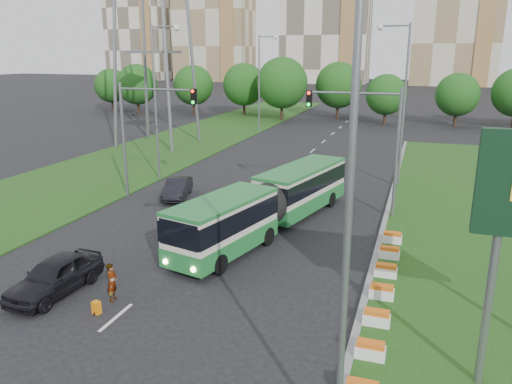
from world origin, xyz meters
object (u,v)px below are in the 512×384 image
(traffic_mast_median, at_px, (371,131))
(car_left_far, at_px, (177,188))
(shopping_trolley, at_px, (96,308))
(articulated_bus, at_px, (268,203))
(car_left_near, at_px, (55,276))
(traffic_mast_left, at_px, (143,123))
(pedestrian, at_px, (112,282))

(traffic_mast_median, height_order, car_left_far, traffic_mast_median)
(car_left_far, height_order, shopping_trolley, car_left_far)
(articulated_bus, xyz_separation_m, car_left_near, (-6.22, -10.56, -0.81))
(car_left_near, bearing_deg, traffic_mast_median, 56.32)
(traffic_mast_left, bearing_deg, pedestrian, -64.89)
(traffic_mast_left, distance_m, car_left_far, 5.12)
(car_left_near, bearing_deg, articulated_bus, 62.96)
(traffic_mast_left, bearing_deg, traffic_mast_median, 3.77)
(traffic_mast_median, bearing_deg, traffic_mast_left, -176.23)
(traffic_mast_left, bearing_deg, shopping_trolley, -66.58)
(articulated_bus, relative_size, car_left_near, 3.41)
(pedestrian, bearing_deg, articulated_bus, -28.16)
(traffic_mast_left, relative_size, pedestrian, 4.87)
(traffic_mast_left, distance_m, car_left_near, 15.22)
(traffic_mast_left, distance_m, pedestrian, 15.92)
(shopping_trolley, bearing_deg, traffic_mast_left, 125.76)
(car_left_far, bearing_deg, car_left_near, -98.41)
(traffic_mast_left, height_order, car_left_far, traffic_mast_left)
(traffic_mast_left, xyz_separation_m, shopping_trolley, (6.49, -14.99, -5.09))
(car_left_far, distance_m, shopping_trolley, 16.39)
(traffic_mast_median, xyz_separation_m, car_left_near, (-11.38, -15.03, -4.55))
(articulated_bus, height_order, car_left_near, articulated_bus)
(articulated_bus, bearing_deg, pedestrian, -94.87)
(car_left_near, xyz_separation_m, shopping_trolley, (2.72, -0.96, -0.54))
(traffic_mast_median, bearing_deg, shopping_trolley, -118.45)
(traffic_mast_median, height_order, shopping_trolley, traffic_mast_median)
(car_left_far, bearing_deg, traffic_mast_left, -174.39)
(car_left_near, height_order, pedestrian, pedestrian)
(traffic_mast_left, relative_size, car_left_far, 1.89)
(articulated_bus, bearing_deg, traffic_mast_median, 54.78)
(car_left_far, bearing_deg, shopping_trolley, -89.32)
(traffic_mast_left, xyz_separation_m, pedestrian, (6.48, -13.82, -4.53))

